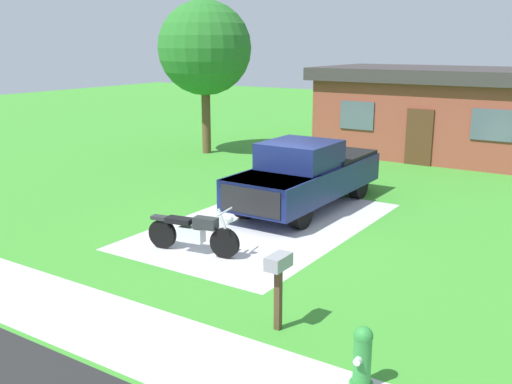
{
  "coord_description": "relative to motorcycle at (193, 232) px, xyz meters",
  "views": [
    {
      "loc": [
        7.46,
        -11.92,
        4.46
      ],
      "look_at": [
        -0.12,
        -0.28,
        0.9
      ],
      "focal_mm": 40.94,
      "sensor_mm": 36.0,
      "label": 1
    }
  ],
  "objects": [
    {
      "name": "pickup_truck",
      "position": [
        0.3,
        4.65,
        0.48
      ],
      "size": [
        2.02,
        5.64,
        1.9
      ],
      "color": "black",
      "rests_on": "ground"
    },
    {
      "name": "mailbox",
      "position": [
        3.35,
        -2.0,
        0.51
      ],
      "size": [
        0.26,
        0.48,
        1.26
      ],
      "color": "#4C3823",
      "rests_on": "ground"
    },
    {
      "name": "ground_plane",
      "position": [
        0.25,
        2.58,
        -0.47
      ],
      "size": [
        80.0,
        80.0,
        0.0
      ],
      "primitive_type": "plane",
      "color": "#3D932E"
    },
    {
      "name": "fire_hydrant",
      "position": [
        5.12,
        -2.78,
        -0.05
      ],
      "size": [
        0.32,
        0.4,
        0.87
      ],
      "color": "#2D8C38",
      "rests_on": "ground"
    },
    {
      "name": "motorcycle",
      "position": [
        0.0,
        0.0,
        0.0
      ],
      "size": [
        2.2,
        0.74,
        1.09
      ],
      "color": "black",
      "rests_on": "ground"
    },
    {
      "name": "neighbor_house",
      "position": [
        1.05,
        14.54,
        1.32
      ],
      "size": [
        9.6,
        5.6,
        3.5
      ],
      "color": "brown",
      "rests_on": "ground"
    },
    {
      "name": "driveway_pad",
      "position": [
        0.25,
        2.58,
        -0.47
      ],
      "size": [
        4.4,
        7.25,
        0.01
      ],
      "primitive_type": "cube",
      "color": "silver",
      "rests_on": "ground"
    },
    {
      "name": "shade_tree",
      "position": [
        -7.14,
        9.69,
        3.77
      ],
      "size": [
        3.75,
        3.75,
        6.14
      ],
      "color": "brown",
      "rests_on": "ground"
    },
    {
      "name": "sidewalk_strip",
      "position": [
        0.25,
        -3.42,
        -0.47
      ],
      "size": [
        36.0,
        1.8,
        0.01
      ],
      "primitive_type": "cube",
      "color": "silver",
      "rests_on": "ground"
    }
  ]
}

